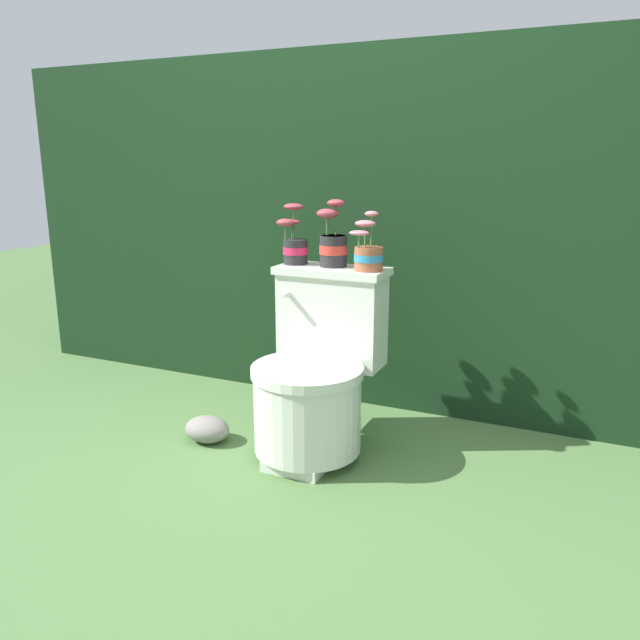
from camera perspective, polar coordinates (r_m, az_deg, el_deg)
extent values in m
plane|color=#4C703D|center=(2.56, -2.88, -11.76)|extent=(12.00, 12.00, 0.00)
cube|color=black|center=(3.19, 4.87, 8.52)|extent=(3.70, 0.71, 1.61)
cube|color=silver|center=(2.48, -1.14, -12.05)|extent=(0.23, 0.35, 0.04)
cylinder|color=silver|center=(2.41, -1.16, -8.44)|extent=(0.41, 0.41, 0.30)
cylinder|color=silver|center=(2.35, -1.18, -4.68)|extent=(0.43, 0.43, 0.04)
cube|color=silver|center=(2.52, 1.10, 0.04)|extent=(0.42, 0.18, 0.37)
cube|color=silver|center=(2.48, 1.12, 4.52)|extent=(0.44, 0.20, 0.03)
cylinder|color=silver|center=(2.45, -3.14, 2.29)|extent=(0.02, 0.05, 0.02)
cylinder|color=#262628|center=(2.55, -2.26, 6.26)|extent=(0.10, 0.10, 0.10)
cylinder|color=#D1234C|center=(2.54, -2.26, 6.37)|extent=(0.10, 0.10, 0.03)
cylinder|color=#332319|center=(2.54, -2.27, 7.25)|extent=(0.09, 0.09, 0.01)
cylinder|color=#4C753D|center=(2.57, -2.58, 8.14)|extent=(0.01, 0.01, 0.06)
ellipsoid|color=#93333D|center=(2.57, -2.59, 8.95)|extent=(0.07, 0.05, 0.02)
cylinder|color=#4C753D|center=(2.54, -3.18, 8.03)|extent=(0.01, 0.01, 0.06)
ellipsoid|color=#93333D|center=(2.54, -3.19, 8.88)|extent=(0.08, 0.05, 0.03)
cylinder|color=#4C753D|center=(2.57, -2.42, 8.81)|extent=(0.01, 0.01, 0.12)
ellipsoid|color=#93333D|center=(2.57, -2.44, 10.31)|extent=(0.09, 0.06, 0.03)
cylinder|color=#262628|center=(2.48, 1.23, 6.33)|extent=(0.11, 0.11, 0.12)
cylinder|color=red|center=(2.48, 1.23, 6.47)|extent=(0.11, 0.11, 0.04)
cylinder|color=#332319|center=(2.48, 1.24, 7.60)|extent=(0.10, 0.10, 0.01)
cylinder|color=#4C753D|center=(2.49, 1.45, 9.10)|extent=(0.01, 0.01, 0.12)
ellipsoid|color=#93333D|center=(2.48, 1.46, 10.64)|extent=(0.07, 0.05, 0.03)
cylinder|color=#4C753D|center=(2.48, 0.64, 8.60)|extent=(0.01, 0.01, 0.07)
ellipsoid|color=#93333D|center=(2.47, 0.64, 9.70)|extent=(0.09, 0.06, 0.04)
cylinder|color=#4C753D|center=(2.49, 0.77, 8.67)|extent=(0.01, 0.01, 0.08)
ellipsoid|color=#93333D|center=(2.49, 0.77, 9.73)|extent=(0.09, 0.06, 0.03)
cylinder|color=#9E5638|center=(2.39, 4.47, 5.59)|extent=(0.11, 0.11, 0.09)
cylinder|color=#2D84BC|center=(2.39, 4.47, 5.70)|extent=(0.11, 0.11, 0.03)
cylinder|color=#332319|center=(2.39, 4.49, 6.52)|extent=(0.10, 0.10, 0.01)
cylinder|color=#4C753D|center=(2.42, 4.71, 8.14)|extent=(0.01, 0.01, 0.12)
ellipsoid|color=#B26B75|center=(2.42, 4.74, 9.65)|extent=(0.06, 0.04, 0.02)
cylinder|color=#4C753D|center=(2.40, 4.14, 7.65)|extent=(0.01, 0.01, 0.08)
ellipsoid|color=#B26B75|center=(2.39, 4.16, 8.78)|extent=(0.08, 0.06, 0.03)
cylinder|color=#4C753D|center=(2.36, 3.58, 7.19)|extent=(0.01, 0.01, 0.05)
ellipsoid|color=#B26B75|center=(2.35, 3.59, 7.94)|extent=(0.08, 0.05, 0.02)
ellipsoid|color=gray|center=(2.65, -10.27, -9.80)|extent=(0.19, 0.15, 0.10)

